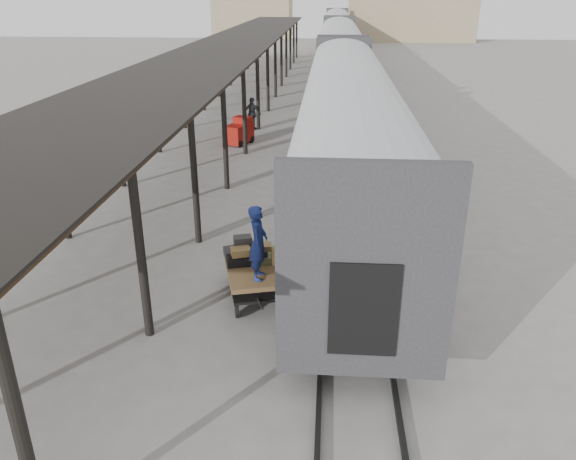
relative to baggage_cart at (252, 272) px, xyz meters
The scene contains 11 objects.
ground 0.98m from the baggage_cart, behind, with size 160.00×160.00×0.00m, color slate.
train 34.04m from the baggage_cart, 85.83° to the left, with size 3.45×76.01×4.01m.
canopy 24.68m from the baggage_cart, 99.71° to the left, with size 4.90×64.30×4.15m.
rails 34.19m from the baggage_cart, 85.85° to the left, with size 1.54×150.00×0.12m.
building_far 79.29m from the baggage_cart, 80.35° to the left, with size 18.00×10.00×8.00m, color tan.
building_left 82.83m from the baggage_cart, 97.44° to the left, with size 12.00×8.00×6.00m, color tan.
baggage_cart is the anchor object (origin of this frame).
suitcase_stack 0.54m from the baggage_cart, 119.84° to the left, with size 1.29×1.30×0.58m.
luggage_tug 15.10m from the baggage_cart, 100.03° to the left, with size 1.41×1.70×1.30m.
porter 1.31m from the baggage_cart, 68.96° to the right, with size 0.66×0.43×1.80m, color navy.
pedestrian 18.16m from the baggage_cart, 97.56° to the left, with size 1.02×0.42×1.74m, color black.
Camera 1 is at (2.52, -12.35, 7.11)m, focal length 35.00 mm.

